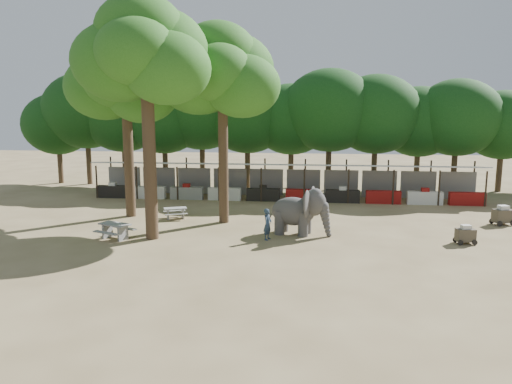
# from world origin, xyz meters

# --- Properties ---
(ground) EXTENTS (100.00, 100.00, 0.00)m
(ground) POSITION_xyz_m (0.00, 0.00, 0.00)
(ground) COLOR brown
(ground) RESTS_ON ground
(vendor_stalls) EXTENTS (28.00, 2.99, 2.80)m
(vendor_stalls) POSITION_xyz_m (-0.00, 13.84, 1.18)
(vendor_stalls) COLOR #A7A9AF
(vendor_stalls) RESTS_ON ground
(yard_tree_left) EXTENTS (7.10, 6.90, 11.02)m
(yard_tree_left) POSITION_xyz_m (-9.13, 7.19, 8.20)
(yard_tree_left) COLOR #332316
(yard_tree_left) RESTS_ON ground
(yard_tree_center) EXTENTS (7.10, 6.90, 12.04)m
(yard_tree_center) POSITION_xyz_m (-6.13, 2.19, 9.21)
(yard_tree_center) COLOR #332316
(yard_tree_center) RESTS_ON ground
(yard_tree_back) EXTENTS (7.10, 6.90, 11.36)m
(yard_tree_back) POSITION_xyz_m (-3.13, 6.19, 8.54)
(yard_tree_back) COLOR #332316
(yard_tree_back) RESTS_ON ground
(backdrop_trees) EXTENTS (46.46, 5.95, 8.33)m
(backdrop_trees) POSITION_xyz_m (0.00, 19.00, 5.51)
(backdrop_trees) COLOR #332316
(backdrop_trees) RESTS_ON ground
(elephant) EXTENTS (3.37, 2.49, 2.50)m
(elephant) POSITION_xyz_m (1.49, 3.71, 1.25)
(elephant) COLOR #3B3838
(elephant) RESTS_ON ground
(handler) EXTENTS (0.55, 0.67, 1.60)m
(handler) POSITION_xyz_m (-0.11, 2.44, 0.80)
(handler) COLOR #26384C
(handler) RESTS_ON ground
(picnic_table_near) EXTENTS (2.07, 1.99, 0.81)m
(picnic_table_near) POSITION_xyz_m (-7.83, 1.65, 0.53)
(picnic_table_near) COLOR gray
(picnic_table_near) RESTS_ON ground
(picnic_table_far) EXTENTS (1.69, 1.62, 0.67)m
(picnic_table_far) POSITION_xyz_m (-6.07, 6.57, 0.44)
(picnic_table_far) COLOR gray
(picnic_table_far) RESTS_ON ground
(cart_front) EXTENTS (1.06, 0.78, 0.95)m
(cart_front) POSITION_xyz_m (9.62, 2.79, 0.47)
(cart_front) COLOR #3B3329
(cart_front) RESTS_ON ground
(cart_back) EXTENTS (1.33, 1.07, 1.12)m
(cart_back) POSITION_xyz_m (12.91, 7.20, 0.55)
(cart_back) COLOR #3B3329
(cart_back) RESTS_ON ground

